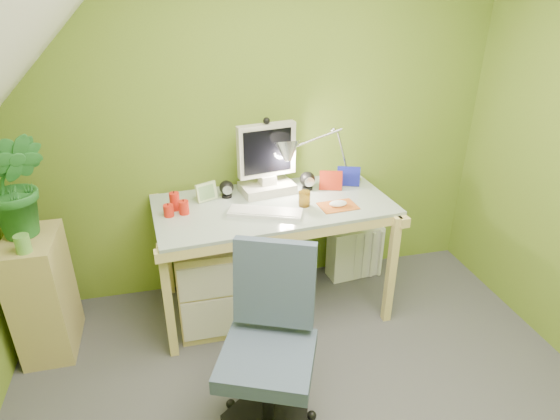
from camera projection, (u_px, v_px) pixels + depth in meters
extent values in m
cube|color=olive|center=(259.00, 123.00, 3.07)|extent=(3.20, 0.01, 2.40)
cube|color=silver|center=(265.00, 213.00, 2.79)|extent=(0.46, 0.29, 0.02)
cube|color=#BD591D|center=(338.00, 206.00, 2.89)|extent=(0.24, 0.18, 0.01)
ellipsoid|color=white|center=(338.00, 204.00, 2.88)|extent=(0.13, 0.09, 0.04)
cylinder|color=#926515|center=(304.00, 199.00, 2.88)|extent=(0.08, 0.08, 0.09)
cube|color=#A92512|center=(331.00, 180.00, 3.10)|extent=(0.15, 0.06, 0.13)
cube|color=navy|center=(348.00, 176.00, 3.16)|extent=(0.15, 0.08, 0.13)
cube|color=#BFD995|center=(206.00, 192.00, 2.95)|extent=(0.13, 0.07, 0.12)
cube|color=tan|center=(43.00, 295.00, 2.75)|extent=(0.28, 0.43, 0.76)
imported|color=#216526|center=(17.00, 186.00, 2.50)|extent=(0.33, 0.27, 0.60)
cylinder|color=#63A343|center=(23.00, 244.00, 2.44)|extent=(0.09, 0.09, 0.10)
cube|color=white|center=(355.00, 251.00, 3.54)|extent=(0.42, 0.20, 0.40)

